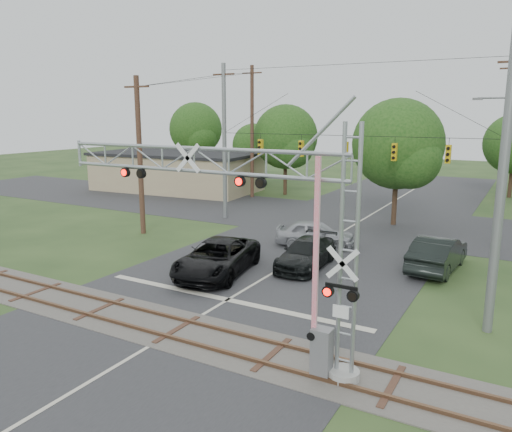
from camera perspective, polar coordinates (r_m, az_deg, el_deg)
The scene contains 14 objects.
ground at distance 17.94m, azimuth -13.11°, elevation -14.95°, with size 160.00×160.00×0.00m, color #283F1D.
road_main at distance 25.58m, azimuth 2.23°, elevation -6.39°, with size 14.00×90.00×0.02m, color #2D2D2F.
road_cross at distance 38.16m, azimuth 11.90°, elevation -0.55°, with size 90.00×12.00×0.02m, color #2D2D2F.
railroad_track at distance 19.28m, azimuth -9.01°, elevation -12.71°, with size 90.00×3.20×0.17m.
crossing_gantry at distance 15.73m, azimuth -1.00°, elevation 0.03°, with size 11.37×0.99×7.73m.
traffic_signal_span at distance 33.30m, azimuth 11.74°, elevation 7.63°, with size 19.34×0.36×11.50m.
pickup_black at distance 25.05m, azimuth -4.47°, elevation -4.77°, with size 2.86×6.20×1.72m, color black.
car_dark at distance 26.27m, azimuth 5.79°, elevation -4.28°, with size 2.08×5.12×1.49m, color black.
sedan_silver at distance 30.34m, azimuth 6.79°, elevation -2.01°, with size 1.89×4.70×1.60m, color #9D9FA4.
suv_dark at distance 27.27m, azimuth 20.04°, elevation -4.02°, with size 1.89×5.42×1.78m, color black.
commercial_building at distance 52.78m, azimuth -9.06°, elevation 5.07°, with size 17.50×9.99×3.93m.
streetlight at distance 35.89m, azimuth 26.43°, elevation 5.91°, with size 2.42×0.25×9.08m.
utility_poles at distance 35.85m, azimuth 15.06°, elevation 8.44°, with size 27.23×28.30×13.55m.
treeline at distance 48.82m, azimuth 18.43°, elevation 8.56°, with size 55.40×24.46×9.83m.
Camera 1 is at (11.08, -11.64, 7.96)m, focal length 35.00 mm.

